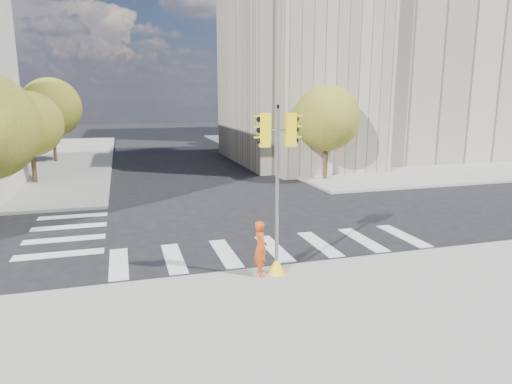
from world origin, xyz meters
TOP-DOWN VIEW (x-y plane):
  - ground at (0.00, 0.00)m, footprint 160.00×160.00m
  - sidewalk_far_right at (20.00, 26.00)m, footprint 28.00×40.00m
  - civic_building at (15.59, 19.12)m, footprint 26.00×16.00m
  - office_tower at (22.00, 42.00)m, footprint 20.00×18.00m
  - tree_lw_mid at (-10.50, 14.00)m, footprint 4.00×4.00m
  - tree_lw_far at (-10.50, 24.00)m, footprint 4.80×4.80m
  - tree_re_near at (7.50, 10.00)m, footprint 4.20×4.20m
  - tree_re_mid at (7.50, 22.00)m, footprint 4.60×4.60m
  - tree_re_far at (7.50, 34.00)m, footprint 4.00×4.00m
  - lamp_near at (8.00, 14.00)m, footprint 0.35×0.18m
  - lamp_far at (8.00, 28.00)m, footprint 0.35×0.18m
  - traffic_signal at (-0.90, -4.60)m, footprint 1.08×0.56m
  - photographer at (-1.41, -4.60)m, footprint 0.42×0.62m

SIDE VIEW (x-z plane):
  - ground at x=0.00m, z-range 0.00..0.00m
  - sidewalk_far_right at x=20.00m, z-range 0.00..0.15m
  - photographer at x=-1.41m, z-range 0.15..1.83m
  - traffic_signal at x=-0.90m, z-range -0.21..4.82m
  - tree_lw_mid at x=-10.50m, z-range 0.88..6.65m
  - tree_re_far at x=7.50m, z-range 0.93..6.80m
  - tree_re_near at x=7.50m, z-range 0.97..7.13m
  - tree_re_mid at x=7.50m, z-range 1.02..7.68m
  - tree_lw_far at x=-10.50m, z-range 1.07..8.01m
  - lamp_near at x=8.00m, z-range 0.52..8.63m
  - lamp_far at x=8.00m, z-range 0.52..8.63m
  - civic_building at x=15.59m, z-range -2.43..16.96m
  - office_tower at x=22.00m, z-range 0.00..30.00m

